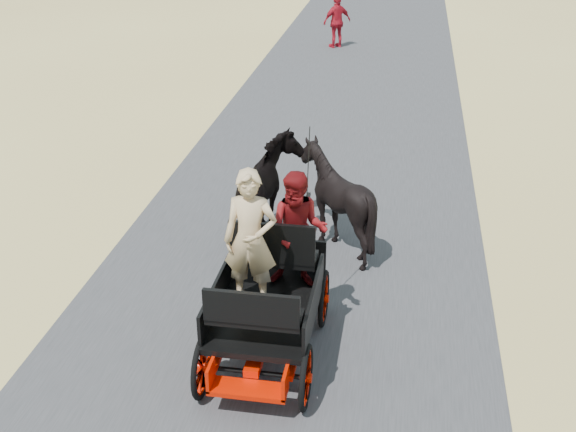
% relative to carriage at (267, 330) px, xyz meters
% --- Properties ---
extents(ground, '(140.00, 140.00, 0.00)m').
position_rel_carriage_xyz_m(ground, '(-0.03, -0.05, -0.36)').
color(ground, tan).
extents(road, '(6.00, 140.00, 0.01)m').
position_rel_carriage_xyz_m(road, '(-0.03, -0.05, -0.35)').
color(road, '#38383A').
rests_on(road, ground).
extents(carriage, '(1.30, 2.40, 0.72)m').
position_rel_carriage_xyz_m(carriage, '(0.00, 0.00, 0.00)').
color(carriage, black).
rests_on(carriage, ground).
extents(horse_left, '(0.91, 2.01, 1.70)m').
position_rel_carriage_xyz_m(horse_left, '(-0.55, 3.00, 0.49)').
color(horse_left, black).
rests_on(horse_left, ground).
extents(horse_right, '(1.37, 1.54, 1.70)m').
position_rel_carriage_xyz_m(horse_right, '(0.55, 3.00, 0.49)').
color(horse_right, black).
rests_on(horse_right, ground).
extents(driver_man, '(0.66, 0.43, 1.80)m').
position_rel_carriage_xyz_m(driver_man, '(-0.20, 0.05, 1.26)').
color(driver_man, tan).
rests_on(driver_man, carriage).
extents(passenger_woman, '(0.77, 0.60, 1.58)m').
position_rel_carriage_xyz_m(passenger_woman, '(0.30, 0.60, 1.15)').
color(passenger_woman, '#660C0F').
rests_on(passenger_woman, carriage).
extents(pedestrian, '(1.06, 0.94, 1.73)m').
position_rel_carriage_xyz_m(pedestrian, '(-0.91, 16.92, 0.50)').
color(pedestrian, '#AA1322').
rests_on(pedestrian, ground).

